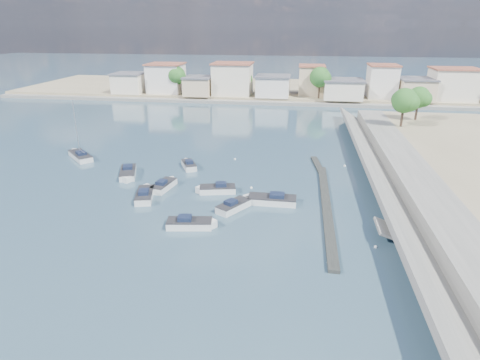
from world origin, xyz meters
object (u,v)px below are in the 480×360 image
(motorboat_b, at_px, (235,206))
(motorboat_h, at_px, (192,224))
(motorboat_c, at_px, (270,200))
(motorboat_g, at_px, (128,173))
(motorboat_d, at_px, (216,190))
(motorboat_a, at_px, (145,195))
(sailboat, at_px, (80,156))
(motorboat_e, at_px, (164,185))
(motorboat_f, at_px, (189,165))

(motorboat_b, height_order, motorboat_h, same)
(motorboat_c, bearing_deg, motorboat_g, 163.37)
(motorboat_d, bearing_deg, motorboat_g, 163.80)
(motorboat_a, distance_m, sailboat, 20.22)
(motorboat_h, xyz_separation_m, sailboat, (-23.04, 19.40, 0.03))
(motorboat_b, relative_size, motorboat_d, 0.89)
(motorboat_b, bearing_deg, sailboat, 151.57)
(motorboat_e, relative_size, motorboat_h, 0.93)
(motorboat_e, distance_m, motorboat_f, 8.12)
(motorboat_c, relative_size, motorboat_e, 1.28)
(motorboat_c, distance_m, motorboat_g, 20.71)
(motorboat_b, bearing_deg, motorboat_g, 153.36)
(motorboat_f, height_order, motorboat_g, same)
(sailboat, bearing_deg, motorboat_f, -5.48)
(motorboat_f, bearing_deg, motorboat_e, -96.55)
(motorboat_c, distance_m, sailboat, 32.77)
(motorboat_b, height_order, sailboat, sailboat)
(motorboat_a, distance_m, motorboat_d, 8.51)
(motorboat_f, relative_size, motorboat_h, 0.80)
(motorboat_c, xyz_separation_m, motorboat_e, (-13.50, 2.50, -0.00))
(motorboat_b, distance_m, motorboat_g, 18.03)
(motorboat_d, distance_m, motorboat_f, 10.19)
(motorboat_e, bearing_deg, sailboat, 149.94)
(motorboat_g, xyz_separation_m, motorboat_h, (12.50, -13.05, -0.00))
(motorboat_c, relative_size, motorboat_f, 1.48)
(motorboat_d, bearing_deg, motorboat_c, -17.45)
(motorboat_b, height_order, motorboat_d, same)
(motorboat_b, bearing_deg, motorboat_e, 154.51)
(motorboat_d, height_order, motorboat_h, same)
(motorboat_b, bearing_deg, motorboat_d, 125.85)
(motorboat_a, bearing_deg, motorboat_h, -40.66)
(motorboat_g, bearing_deg, sailboat, 148.95)
(motorboat_b, bearing_deg, motorboat_a, 172.37)
(motorboat_a, xyz_separation_m, motorboat_h, (7.52, -6.46, -0.00))
(motorboat_b, xyz_separation_m, motorboat_c, (3.72, 2.16, 0.00))
(motorboat_d, relative_size, motorboat_f, 1.20)
(motorboat_b, height_order, motorboat_f, same)
(motorboat_f, bearing_deg, motorboat_g, -147.44)
(motorboat_d, distance_m, motorboat_h, 9.29)
(motorboat_c, relative_size, sailboat, 0.69)
(motorboat_d, height_order, sailboat, sailboat)
(motorboat_f, height_order, motorboat_h, same)
(motorboat_c, distance_m, motorboat_d, 7.16)
(motorboat_b, distance_m, motorboat_d, 5.31)
(motorboat_b, relative_size, motorboat_f, 1.07)
(motorboat_d, distance_m, sailboat, 25.64)
(motorboat_c, relative_size, motorboat_h, 1.19)
(motorboat_d, relative_size, sailboat, 0.56)
(motorboat_a, relative_size, motorboat_d, 1.07)
(motorboat_a, distance_m, motorboat_g, 8.26)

